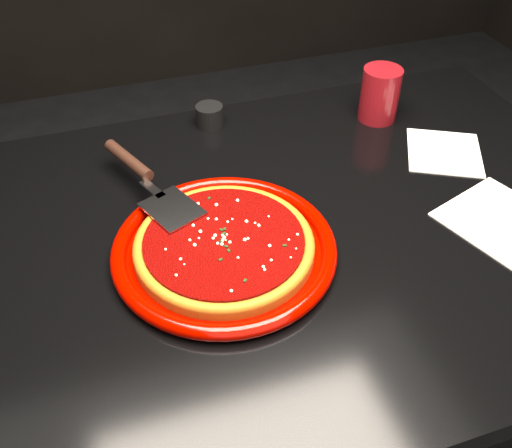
{
  "coord_description": "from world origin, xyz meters",
  "views": [
    {
      "loc": [
        -0.24,
        -0.63,
        1.36
      ],
      "look_at": [
        -0.04,
        0.0,
        0.77
      ],
      "focal_mm": 40.0,
      "sensor_mm": 36.0,
      "label": 1
    }
  ],
  "objects_px": {
    "plate": "(224,249)",
    "table": "(273,366)",
    "cup": "(380,94)",
    "pizza_server": "(150,180)",
    "ramekin": "(210,115)"
  },
  "relations": [
    {
      "from": "table",
      "to": "cup",
      "type": "height_order",
      "value": "cup"
    },
    {
      "from": "ramekin",
      "to": "cup",
      "type": "bearing_deg",
      "value": -13.94
    },
    {
      "from": "table",
      "to": "cup",
      "type": "bearing_deg",
      "value": 39.9
    },
    {
      "from": "table",
      "to": "pizza_server",
      "type": "xyz_separation_m",
      "value": [
        -0.18,
        0.13,
        0.42
      ]
    },
    {
      "from": "pizza_server",
      "to": "cup",
      "type": "height_order",
      "value": "cup"
    },
    {
      "from": "table",
      "to": "pizza_server",
      "type": "bearing_deg",
      "value": 142.69
    },
    {
      "from": "pizza_server",
      "to": "cup",
      "type": "distance_m",
      "value": 0.5
    },
    {
      "from": "table",
      "to": "cup",
      "type": "relative_size",
      "value": 11.3
    },
    {
      "from": "ramekin",
      "to": "table",
      "type": "bearing_deg",
      "value": -86.12
    },
    {
      "from": "plate",
      "to": "ramekin",
      "type": "bearing_deg",
      "value": 78.56
    },
    {
      "from": "plate",
      "to": "table",
      "type": "bearing_deg",
      "value": 16.37
    },
    {
      "from": "ramekin",
      "to": "pizza_server",
      "type": "bearing_deg",
      "value": -127.33
    },
    {
      "from": "table",
      "to": "plate",
      "type": "distance_m",
      "value": 0.4
    },
    {
      "from": "table",
      "to": "plate",
      "type": "xyz_separation_m",
      "value": [
        -0.1,
        -0.03,
        0.39
      ]
    },
    {
      "from": "plate",
      "to": "cup",
      "type": "distance_m",
      "value": 0.49
    }
  ]
}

